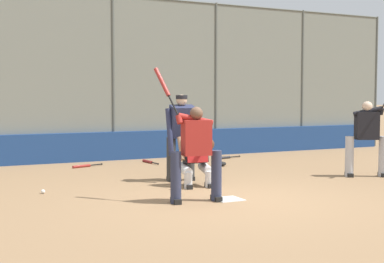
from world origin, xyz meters
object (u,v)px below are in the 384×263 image
at_px(catcher_behind_plate, 196,154).
at_px(batter_on_deck, 367,136).
at_px(spare_bat_by_padding, 225,158).
at_px(spare_bat_first_base_side, 149,162).
at_px(umpire_home, 181,135).
at_px(fielding_glove_on_dirt, 220,164).
at_px(batter_at_plate, 196,150).
at_px(baseball_loose, 43,192).
at_px(spare_bat_near_backstop, 170,167).
at_px(spare_bat_third_base_side, 84,166).

xyz_separation_m(catcher_behind_plate, batter_on_deck, (-3.75, 0.42, 0.25)).
xyz_separation_m(spare_bat_by_padding, spare_bat_first_base_side, (2.17, -0.03, 0.00)).
height_order(umpire_home, fielding_glove_on_dirt, umpire_home).
distance_m(batter_at_plate, batter_on_deck, 4.48).
bearing_deg(baseball_loose, fielding_glove_on_dirt, -157.31).
distance_m(umpire_home, spare_bat_first_base_side, 3.12).
height_order(spare_bat_near_backstop, baseball_loose, baseball_loose).
relative_size(fielding_glove_on_dirt, baseball_loose, 4.26).
distance_m(batter_on_deck, baseball_loose, 6.55).
bearing_deg(fielding_glove_on_dirt, spare_bat_first_base_side, -45.45).
height_order(umpire_home, spare_bat_first_base_side, umpire_home).
height_order(catcher_behind_plate, spare_bat_third_base_side, catcher_behind_plate).
bearing_deg(umpire_home, batter_at_plate, 75.41).
bearing_deg(batter_on_deck, spare_bat_first_base_side, 153.18).
bearing_deg(baseball_loose, spare_bat_near_backstop, -148.14).
height_order(batter_on_deck, baseball_loose, batter_on_deck).
distance_m(spare_bat_first_base_side, baseball_loose, 4.51).
distance_m(batter_at_plate, umpire_home, 2.15).
relative_size(spare_bat_third_base_side, fielding_glove_on_dirt, 2.51).
distance_m(catcher_behind_plate, spare_bat_near_backstop, 2.62).
xyz_separation_m(catcher_behind_plate, spare_bat_by_padding, (-2.65, -3.67, -0.57)).
bearing_deg(batter_at_plate, spare_bat_third_base_side, -76.14).
bearing_deg(catcher_behind_plate, batter_on_deck, -177.83).
height_order(batter_at_plate, catcher_behind_plate, batter_at_plate).
bearing_deg(catcher_behind_plate, umpire_home, -84.17).
bearing_deg(batter_on_deck, umpire_home, -172.53).
bearing_deg(spare_bat_near_backstop, umpire_home, 9.00).
relative_size(spare_bat_by_padding, baseball_loose, 11.62).
height_order(batter_on_deck, fielding_glove_on_dirt, batter_on_deck).
height_order(batter_at_plate, batter_on_deck, batter_on_deck).
distance_m(batter_at_plate, catcher_behind_plate, 1.47).
relative_size(spare_bat_near_backstop, baseball_loose, 10.08).
relative_size(umpire_home, spare_bat_by_padding, 1.98).
height_order(catcher_behind_plate, fielding_glove_on_dirt, catcher_behind_plate).
distance_m(catcher_behind_plate, spare_bat_by_padding, 4.56).
bearing_deg(umpire_home, spare_bat_third_base_side, -62.67).
distance_m(spare_bat_by_padding, spare_bat_first_base_side, 2.17).
distance_m(batter_at_plate, spare_bat_third_base_side, 4.98).
xyz_separation_m(batter_at_plate, baseball_loose, (2.04, -1.79, -0.78)).
bearing_deg(catcher_behind_plate, spare_bat_first_base_side, -88.78).
relative_size(batter_at_plate, spare_bat_third_base_side, 2.69).
relative_size(catcher_behind_plate, baseball_loose, 15.83).
relative_size(spare_bat_by_padding, spare_bat_first_base_side, 1.06).
distance_m(spare_bat_near_backstop, spare_bat_third_base_side, 2.06).
height_order(batter_on_deck, spare_bat_near_backstop, batter_on_deck).
bearing_deg(spare_bat_first_base_side, spare_bat_near_backstop, 176.84).
relative_size(batter_on_deck, spare_bat_first_base_side, 2.63).
relative_size(batter_at_plate, spare_bat_first_base_side, 2.62).
xyz_separation_m(catcher_behind_plate, baseball_loose, (2.69, -0.48, -0.57)).
bearing_deg(baseball_loose, batter_on_deck, 172.02).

